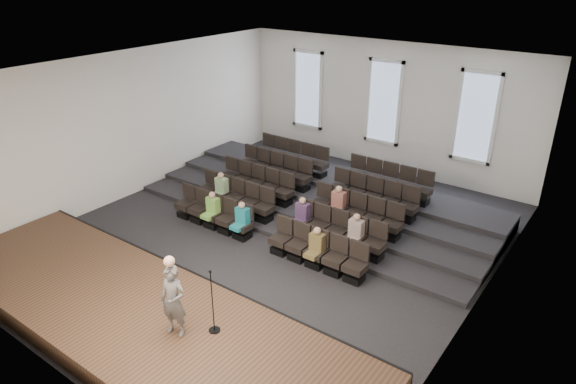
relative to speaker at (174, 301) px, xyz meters
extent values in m
plane|color=black|center=(-1.39, 5.13, -1.31)|extent=(14.00, 14.00, 0.00)
cube|color=white|center=(-1.39, 5.13, 3.70)|extent=(12.00, 14.00, 0.02)
cube|color=white|center=(-1.39, 12.15, 1.19)|extent=(12.00, 0.04, 5.00)
cube|color=white|center=(-1.39, -1.89, 1.19)|extent=(12.00, 0.04, 5.00)
cube|color=white|center=(-7.41, 5.13, 1.19)|extent=(0.04, 14.00, 5.00)
cube|color=white|center=(4.63, 5.13, 1.19)|extent=(0.04, 14.00, 5.00)
cube|color=#46331E|center=(-1.39, 0.03, -1.06)|extent=(11.80, 3.60, 0.50)
cube|color=black|center=(-1.39, 1.80, -1.06)|extent=(11.80, 0.06, 0.52)
cube|color=black|center=(-1.39, 7.45, -1.23)|extent=(11.80, 4.80, 0.15)
cube|color=black|center=(-1.39, 7.98, -1.16)|extent=(11.80, 3.75, 0.30)
cube|color=black|center=(-1.39, 8.50, -1.08)|extent=(11.80, 2.70, 0.45)
cube|color=black|center=(-1.39, 9.03, -1.01)|extent=(11.80, 1.65, 0.60)
cube|color=black|center=(-4.51, 4.53, -1.21)|extent=(0.47, 0.43, 0.20)
cube|color=black|center=(-4.51, 4.53, -0.90)|extent=(0.55, 0.50, 0.19)
cube|color=black|center=(-4.51, 4.74, -0.49)|extent=(0.55, 0.08, 0.50)
cube|color=black|center=(-3.91, 4.53, -1.21)|extent=(0.47, 0.43, 0.20)
cube|color=black|center=(-3.91, 4.53, -0.90)|extent=(0.55, 0.50, 0.19)
cube|color=black|center=(-3.91, 4.74, -0.49)|extent=(0.55, 0.08, 0.50)
cube|color=black|center=(-3.31, 4.53, -1.21)|extent=(0.47, 0.43, 0.20)
cube|color=black|center=(-3.31, 4.53, -0.90)|extent=(0.55, 0.50, 0.19)
cube|color=black|center=(-3.31, 4.74, -0.49)|extent=(0.55, 0.08, 0.50)
cube|color=black|center=(-2.71, 4.53, -1.21)|extent=(0.47, 0.43, 0.20)
cube|color=black|center=(-2.71, 4.53, -0.90)|extent=(0.55, 0.50, 0.19)
cube|color=black|center=(-2.71, 4.74, -0.49)|extent=(0.55, 0.08, 0.50)
cube|color=black|center=(-2.11, 4.53, -1.21)|extent=(0.47, 0.43, 0.20)
cube|color=black|center=(-2.11, 4.53, -0.90)|extent=(0.55, 0.50, 0.19)
cube|color=black|center=(-2.11, 4.74, -0.49)|extent=(0.55, 0.08, 0.50)
cube|color=black|center=(-0.66, 4.53, -1.21)|extent=(0.47, 0.43, 0.20)
cube|color=black|center=(-0.66, 4.53, -0.90)|extent=(0.55, 0.50, 0.19)
cube|color=black|center=(-0.66, 4.74, -0.49)|extent=(0.55, 0.08, 0.50)
cube|color=black|center=(-0.06, 4.53, -1.21)|extent=(0.47, 0.43, 0.20)
cube|color=black|center=(-0.06, 4.53, -0.90)|extent=(0.55, 0.50, 0.19)
cube|color=black|center=(-0.06, 4.74, -0.49)|extent=(0.55, 0.08, 0.50)
cube|color=black|center=(0.54, 4.53, -1.21)|extent=(0.47, 0.43, 0.20)
cube|color=black|center=(0.54, 4.53, -0.90)|extent=(0.55, 0.50, 0.19)
cube|color=black|center=(0.54, 4.74, -0.49)|extent=(0.55, 0.08, 0.50)
cube|color=black|center=(1.14, 4.53, -1.21)|extent=(0.47, 0.43, 0.20)
cube|color=black|center=(1.14, 4.53, -0.90)|extent=(0.55, 0.50, 0.19)
cube|color=black|center=(1.14, 4.74, -0.49)|extent=(0.55, 0.08, 0.50)
cube|color=black|center=(1.74, 4.53, -1.21)|extent=(0.47, 0.43, 0.20)
cube|color=black|center=(1.74, 4.53, -0.90)|extent=(0.55, 0.50, 0.19)
cube|color=black|center=(1.74, 4.74, -0.49)|extent=(0.55, 0.08, 0.50)
cube|color=black|center=(-4.51, 5.58, -1.06)|extent=(0.47, 0.43, 0.20)
cube|color=black|center=(-4.51, 5.58, -0.75)|extent=(0.55, 0.50, 0.19)
cube|color=black|center=(-4.51, 5.79, -0.34)|extent=(0.55, 0.08, 0.50)
cube|color=black|center=(-3.91, 5.58, -1.06)|extent=(0.47, 0.43, 0.20)
cube|color=black|center=(-3.91, 5.58, -0.75)|extent=(0.55, 0.50, 0.19)
cube|color=black|center=(-3.91, 5.79, -0.34)|extent=(0.55, 0.08, 0.50)
cube|color=black|center=(-3.31, 5.58, -1.06)|extent=(0.47, 0.43, 0.20)
cube|color=black|center=(-3.31, 5.58, -0.75)|extent=(0.55, 0.50, 0.19)
cube|color=black|center=(-3.31, 5.79, -0.34)|extent=(0.55, 0.08, 0.50)
cube|color=black|center=(-2.71, 5.58, -1.06)|extent=(0.47, 0.43, 0.20)
cube|color=black|center=(-2.71, 5.58, -0.75)|extent=(0.55, 0.50, 0.19)
cube|color=black|center=(-2.71, 5.79, -0.34)|extent=(0.55, 0.08, 0.50)
cube|color=black|center=(-2.11, 5.58, -1.06)|extent=(0.47, 0.43, 0.20)
cube|color=black|center=(-2.11, 5.58, -0.75)|extent=(0.55, 0.50, 0.19)
cube|color=black|center=(-2.11, 5.79, -0.34)|extent=(0.55, 0.08, 0.50)
cube|color=black|center=(-0.66, 5.58, -1.06)|extent=(0.47, 0.43, 0.20)
cube|color=black|center=(-0.66, 5.58, -0.75)|extent=(0.55, 0.50, 0.19)
cube|color=black|center=(-0.66, 5.79, -0.34)|extent=(0.55, 0.08, 0.50)
cube|color=black|center=(-0.06, 5.58, -1.06)|extent=(0.47, 0.43, 0.20)
cube|color=black|center=(-0.06, 5.58, -0.75)|extent=(0.55, 0.50, 0.19)
cube|color=black|center=(-0.06, 5.79, -0.34)|extent=(0.55, 0.08, 0.50)
cube|color=black|center=(0.54, 5.58, -1.06)|extent=(0.47, 0.43, 0.20)
cube|color=black|center=(0.54, 5.58, -0.75)|extent=(0.55, 0.50, 0.19)
cube|color=black|center=(0.54, 5.79, -0.34)|extent=(0.55, 0.08, 0.50)
cube|color=black|center=(1.14, 5.58, -1.06)|extent=(0.47, 0.43, 0.20)
cube|color=black|center=(1.14, 5.58, -0.75)|extent=(0.55, 0.50, 0.19)
cube|color=black|center=(1.14, 5.79, -0.34)|extent=(0.55, 0.08, 0.50)
cube|color=black|center=(1.74, 5.58, -1.06)|extent=(0.47, 0.43, 0.20)
cube|color=black|center=(1.74, 5.58, -0.75)|extent=(0.55, 0.50, 0.19)
cube|color=black|center=(1.74, 5.79, -0.34)|extent=(0.55, 0.08, 0.50)
cube|color=black|center=(-4.51, 6.63, -0.91)|extent=(0.47, 0.42, 0.20)
cube|color=black|center=(-4.51, 6.63, -0.60)|extent=(0.55, 0.50, 0.19)
cube|color=black|center=(-4.51, 6.84, -0.19)|extent=(0.55, 0.08, 0.50)
cube|color=black|center=(-3.91, 6.63, -0.91)|extent=(0.47, 0.42, 0.20)
cube|color=black|center=(-3.91, 6.63, -0.60)|extent=(0.55, 0.50, 0.19)
cube|color=black|center=(-3.91, 6.84, -0.19)|extent=(0.55, 0.08, 0.50)
cube|color=black|center=(-3.31, 6.63, -0.91)|extent=(0.47, 0.42, 0.20)
cube|color=black|center=(-3.31, 6.63, -0.60)|extent=(0.55, 0.50, 0.19)
cube|color=black|center=(-3.31, 6.84, -0.19)|extent=(0.55, 0.08, 0.50)
cube|color=black|center=(-2.71, 6.63, -0.91)|extent=(0.47, 0.42, 0.20)
cube|color=black|center=(-2.71, 6.63, -0.60)|extent=(0.55, 0.50, 0.19)
cube|color=black|center=(-2.71, 6.84, -0.19)|extent=(0.55, 0.08, 0.50)
cube|color=black|center=(-2.11, 6.63, -0.91)|extent=(0.47, 0.42, 0.20)
cube|color=black|center=(-2.11, 6.63, -0.60)|extent=(0.55, 0.50, 0.19)
cube|color=black|center=(-2.11, 6.84, -0.19)|extent=(0.55, 0.08, 0.50)
cube|color=black|center=(-0.66, 6.63, -0.91)|extent=(0.47, 0.42, 0.20)
cube|color=black|center=(-0.66, 6.63, -0.60)|extent=(0.55, 0.50, 0.19)
cube|color=black|center=(-0.66, 6.84, -0.19)|extent=(0.55, 0.08, 0.50)
cube|color=black|center=(-0.06, 6.63, -0.91)|extent=(0.47, 0.42, 0.20)
cube|color=black|center=(-0.06, 6.63, -0.60)|extent=(0.55, 0.50, 0.19)
cube|color=black|center=(-0.06, 6.84, -0.19)|extent=(0.55, 0.08, 0.50)
cube|color=black|center=(0.54, 6.63, -0.91)|extent=(0.47, 0.42, 0.20)
cube|color=black|center=(0.54, 6.63, -0.60)|extent=(0.55, 0.50, 0.19)
cube|color=black|center=(0.54, 6.84, -0.19)|extent=(0.55, 0.08, 0.50)
cube|color=black|center=(1.14, 6.63, -0.91)|extent=(0.47, 0.42, 0.20)
cube|color=black|center=(1.14, 6.63, -0.60)|extent=(0.55, 0.50, 0.19)
cube|color=black|center=(1.14, 6.84, -0.19)|extent=(0.55, 0.08, 0.50)
cube|color=black|center=(1.74, 6.63, -0.91)|extent=(0.47, 0.42, 0.20)
cube|color=black|center=(1.74, 6.63, -0.60)|extent=(0.55, 0.50, 0.19)
cube|color=black|center=(1.74, 6.84, -0.19)|extent=(0.55, 0.08, 0.50)
cube|color=black|center=(-4.51, 7.68, -0.76)|extent=(0.47, 0.42, 0.20)
cube|color=black|center=(-4.51, 7.68, -0.45)|extent=(0.55, 0.50, 0.19)
cube|color=black|center=(-4.51, 7.89, -0.04)|extent=(0.55, 0.08, 0.50)
cube|color=black|center=(-3.91, 7.68, -0.76)|extent=(0.47, 0.42, 0.20)
cube|color=black|center=(-3.91, 7.68, -0.45)|extent=(0.55, 0.50, 0.19)
cube|color=black|center=(-3.91, 7.89, -0.04)|extent=(0.55, 0.08, 0.50)
cube|color=black|center=(-3.31, 7.68, -0.76)|extent=(0.47, 0.42, 0.20)
cube|color=black|center=(-3.31, 7.68, -0.45)|extent=(0.55, 0.50, 0.19)
cube|color=black|center=(-3.31, 7.89, -0.04)|extent=(0.55, 0.08, 0.50)
cube|color=black|center=(-2.71, 7.68, -0.76)|extent=(0.47, 0.42, 0.20)
cube|color=black|center=(-2.71, 7.68, -0.45)|extent=(0.55, 0.50, 0.19)
cube|color=black|center=(-2.71, 7.89, -0.04)|extent=(0.55, 0.08, 0.50)
cube|color=black|center=(-2.11, 7.68, -0.76)|extent=(0.47, 0.42, 0.20)
cube|color=black|center=(-2.11, 7.68, -0.45)|extent=(0.55, 0.50, 0.19)
cube|color=black|center=(-2.11, 7.89, -0.04)|extent=(0.55, 0.08, 0.50)
cube|color=black|center=(-0.66, 7.68, -0.76)|extent=(0.47, 0.42, 0.20)
cube|color=black|center=(-0.66, 7.68, -0.45)|extent=(0.55, 0.50, 0.19)
cube|color=black|center=(-0.66, 7.89, -0.04)|extent=(0.55, 0.08, 0.50)
cube|color=black|center=(-0.06, 7.68, -0.76)|extent=(0.47, 0.42, 0.20)
cube|color=black|center=(-0.06, 7.68, -0.45)|extent=(0.55, 0.50, 0.19)
cube|color=black|center=(-0.06, 7.89, -0.04)|extent=(0.55, 0.08, 0.50)
cube|color=black|center=(0.54, 7.68, -0.76)|extent=(0.47, 0.42, 0.20)
cube|color=black|center=(0.54, 7.68, -0.45)|extent=(0.55, 0.50, 0.19)
cube|color=black|center=(0.54, 7.89, -0.04)|extent=(0.55, 0.08, 0.50)
cube|color=black|center=(1.14, 7.68, -0.76)|extent=(0.47, 0.42, 0.20)
cube|color=black|center=(1.14, 7.68, -0.45)|extent=(0.55, 0.50, 0.19)
cube|color=black|center=(1.14, 7.89, -0.04)|extent=(0.55, 0.08, 0.50)
cube|color=black|center=(1.74, 7.68, -0.76)|extent=(0.47, 0.42, 0.20)
cube|color=black|center=(1.74, 7.68, -0.45)|extent=(0.55, 0.50, 0.19)
cube|color=black|center=(1.74, 7.89, -0.04)|extent=(0.55, 0.08, 0.50)
cube|color=black|center=(-4.51, 8.73, -0.61)|extent=(0.47, 0.42, 0.20)
cube|color=black|center=(-4.51, 8.73, -0.30)|extent=(0.55, 0.50, 0.19)
cube|color=black|center=(-4.51, 8.94, 0.11)|extent=(0.55, 0.08, 0.50)
cube|color=black|center=(-3.91, 8.73, -0.61)|extent=(0.47, 0.42, 0.20)
cube|color=black|center=(-3.91, 8.73, -0.30)|extent=(0.55, 0.50, 0.19)
cube|color=black|center=(-3.91, 8.94, 0.11)|extent=(0.55, 0.08, 0.50)
cube|color=black|center=(-3.31, 8.73, -0.61)|extent=(0.47, 0.42, 0.20)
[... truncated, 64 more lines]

